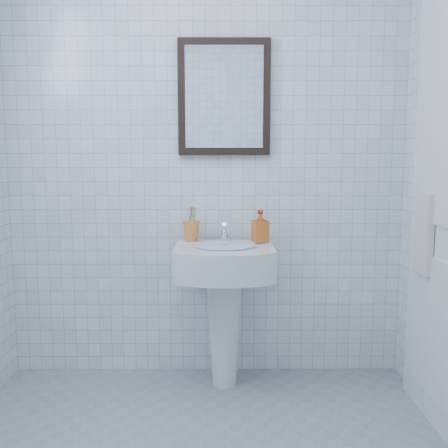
{
  "coord_description": "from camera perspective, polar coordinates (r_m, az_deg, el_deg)",
  "views": [
    {
      "loc": [
        0.09,
        -1.58,
        1.22
      ],
      "look_at": [
        0.1,
        0.86,
        0.9
      ],
      "focal_mm": 40.0,
      "sensor_mm": 36.0,
      "label": 1
    }
  ],
  "objects": [
    {
      "name": "hand_towel",
      "position": [
        2.52,
        21.88,
        -1.04
      ],
      "size": [
        0.03,
        0.16,
        0.38
      ],
      "primitive_type": "cube",
      "color": "beige",
      "rests_on": "towel_ring"
    },
    {
      "name": "towel_ring",
      "position": [
        2.51,
        22.5,
        3.03
      ],
      "size": [
        0.01,
        0.18,
        0.18
      ],
      "primitive_type": "torus",
      "rotation": [
        0.0,
        1.57,
        0.0
      ],
      "color": "silver",
      "rests_on": "wall_right"
    },
    {
      "name": "wall_front",
      "position": [
        0.39,
        -14.18,
        12.09
      ],
      "size": [
        2.2,
        0.02,
        2.5
      ],
      "primitive_type": "cube",
      "color": "silver",
      "rests_on": "ground"
    },
    {
      "name": "soap_dispenser",
      "position": [
        2.69,
        4.16,
        -0.23
      ],
      "size": [
        0.1,
        0.1,
        0.17
      ],
      "primitive_type": "imported",
      "rotation": [
        0.0,
        0.0,
        0.32
      ],
      "color": "red",
      "rests_on": "washbasin"
    },
    {
      "name": "wall_back",
      "position": [
        2.78,
        -2.1,
        8.07
      ],
      "size": [
        2.2,
        0.02,
        2.5
      ],
      "primitive_type": "cube",
      "color": "silver",
      "rests_on": "ground"
    },
    {
      "name": "faucet",
      "position": [
        2.69,
        0.02,
        -1.11
      ],
      "size": [
        0.04,
        0.1,
        0.11
      ],
      "color": "silver",
      "rests_on": "washbasin"
    },
    {
      "name": "washbasin",
      "position": [
        2.66,
        0.03,
        -7.7
      ],
      "size": [
        0.51,
        0.37,
        0.78
      ],
      "color": "white",
      "rests_on": "ground"
    },
    {
      "name": "toothbrush_cup",
      "position": [
        2.71,
        -3.75,
        -0.8
      ],
      "size": [
        0.12,
        0.12,
        0.11
      ],
      "primitive_type": null,
      "rotation": [
        0.0,
        0.0,
        -0.43
      ],
      "color": "orange",
      "rests_on": "washbasin"
    },
    {
      "name": "wall_mirror",
      "position": [
        2.78,
        0.02,
        14.27
      ],
      "size": [
        0.5,
        0.04,
        0.62
      ],
      "color": "black",
      "rests_on": "wall_back"
    }
  ]
}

